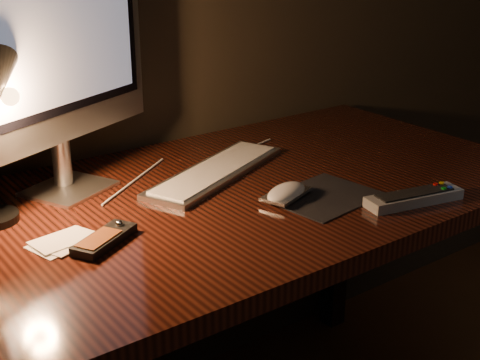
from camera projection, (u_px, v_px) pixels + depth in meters
desk at (178, 243)px, 1.48m from camera, size 1.60×0.75×0.75m
monitor at (56, 44)px, 1.31m from camera, size 0.47×0.24×0.52m
keyboard at (216, 171)px, 1.51m from camera, size 0.43×0.28×0.02m
mousepad at (324, 196)px, 1.39m from camera, size 0.24×0.20×0.00m
mouse at (286, 195)px, 1.37m from camera, size 0.13×0.09×0.02m
media_remote at (104, 239)px, 1.18m from camera, size 0.14×0.11×0.03m
tv_remote at (414, 197)px, 1.36m from camera, size 0.22×0.10×0.03m
papers at (64, 241)px, 1.19m from camera, size 0.13×0.10×0.01m
cable at (191, 167)px, 1.55m from camera, size 0.52×0.23×0.00m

